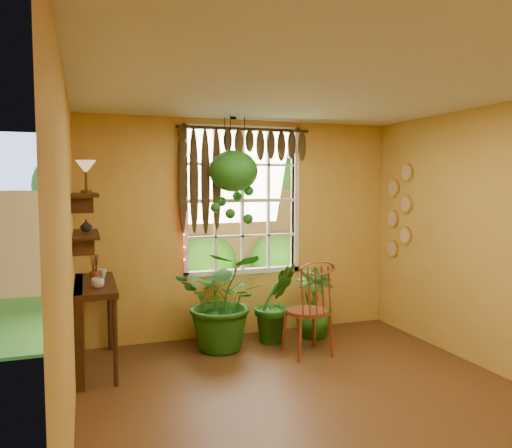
{
  "coord_description": "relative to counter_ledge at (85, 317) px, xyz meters",
  "views": [
    {
      "loc": [
        -1.88,
        -3.71,
        1.91
      ],
      "look_at": [
        -0.21,
        1.15,
        1.49
      ],
      "focal_mm": 35.0,
      "sensor_mm": 36.0,
      "label": 1
    }
  ],
  "objects": [
    {
      "name": "counter_ledge",
      "position": [
        0.0,
        0.0,
        0.0
      ],
      "size": [
        0.4,
        1.2,
        0.9
      ],
      "color": "#381E0F",
      "rests_on": "floor"
    },
    {
      "name": "wall_back",
      "position": [
        1.91,
        0.65,
        0.8
      ],
      "size": [
        4.0,
        0.0,
        4.0
      ],
      "primitive_type": "plane",
      "rotation": [
        1.57,
        0.0,
        0.0
      ],
      "color": "gold",
      "rests_on": "floor"
    },
    {
      "name": "hanging_basket",
      "position": [
        1.71,
        0.39,
        1.43
      ],
      "size": [
        0.58,
        0.58,
        1.28
      ],
      "color": "black",
      "rests_on": "ceiling"
    },
    {
      "name": "cup_b",
      "position": [
        0.19,
        0.26,
        0.39
      ],
      "size": [
        0.11,
        0.11,
        0.09
      ],
      "primitive_type": "imported",
      "rotation": [
        0.0,
        0.0,
        -0.14
      ],
      "color": "beige",
      "rests_on": "counter_ledge"
    },
    {
      "name": "shelf_vase",
      "position": [
        0.04,
        0.12,
        0.93
      ],
      "size": [
        0.15,
        0.15,
        0.12
      ],
      "primitive_type": "imported",
      "rotation": [
        0.0,
        0.0,
        0.29
      ],
      "color": "#B2AD99",
      "rests_on": "shelf_lower"
    },
    {
      "name": "wall_plates",
      "position": [
        3.89,
        0.19,
        1.0
      ],
      "size": [
        0.04,
        0.32,
        1.1
      ],
      "primitive_type": null,
      "color": "#F4E8C8",
      "rests_on": "wall_right"
    },
    {
      "name": "shelf_upper",
      "position": [
        0.03,
        0.0,
        1.25
      ],
      "size": [
        0.25,
        0.9,
        0.04
      ],
      "primitive_type": "cube",
      "color": "#381E0F",
      "rests_on": "wall_left"
    },
    {
      "name": "potted_plant_left",
      "position": [
        1.52,
        0.14,
        0.03
      ],
      "size": [
        1.32,
        1.24,
        1.16
      ],
      "primitive_type": "imported",
      "rotation": [
        0.0,
        0.0,
        -0.4
      ],
      "color": "#174412",
      "rests_on": "floor"
    },
    {
      "name": "tiffany_lamp",
      "position": [
        0.05,
        -0.2,
        1.5
      ],
      "size": [
        0.19,
        0.19,
        0.32
      ],
      "color": "#503917",
      "rests_on": "shelf_upper"
    },
    {
      "name": "ceiling",
      "position": [
        1.91,
        -1.6,
        2.15
      ],
      "size": [
        4.5,
        4.5,
        0.0
      ],
      "primitive_type": "plane",
      "rotation": [
        3.14,
        0.0,
        0.0
      ],
      "color": "silver",
      "rests_on": "wall_back"
    },
    {
      "name": "cup_a",
      "position": [
        0.13,
        -0.3,
        0.4
      ],
      "size": [
        0.12,
        0.12,
        0.1
      ],
      "primitive_type": "imported",
      "rotation": [
        0.0,
        0.0,
        0.0
      ],
      "color": "silver",
      "rests_on": "counter_ledge"
    },
    {
      "name": "windsor_chair",
      "position": [
        2.36,
        -0.35,
        -0.2
      ],
      "size": [
        0.49,
        0.52,
        1.23
      ],
      "rotation": [
        0.0,
        0.0,
        0.06
      ],
      "color": "brown",
      "rests_on": "floor"
    },
    {
      "name": "shelf_lower",
      "position": [
        0.03,
        0.0,
        0.85
      ],
      "size": [
        0.25,
        0.9,
        0.04
      ],
      "primitive_type": "cube",
      "color": "#381E0F",
      "rests_on": "wall_left"
    },
    {
      "name": "string_lights",
      "position": [
        1.15,
        0.59,
        1.2
      ],
      "size": [
        0.03,
        0.03,
        1.54
      ],
      "primitive_type": null,
      "color": "#FF2633",
      "rests_on": "window"
    },
    {
      "name": "window",
      "position": [
        1.91,
        0.68,
        1.15
      ],
      "size": [
        1.52,
        0.1,
        1.86
      ],
      "color": "white",
      "rests_on": "wall_back"
    },
    {
      "name": "brush_jar",
      "position": [
        0.11,
        -0.01,
        0.49
      ],
      "size": [
        0.1,
        0.1,
        0.36
      ],
      "color": "brown",
      "rests_on": "counter_ledge"
    },
    {
      "name": "potted_plant_mid",
      "position": [
        2.18,
        0.19,
        -0.07
      ],
      "size": [
        0.58,
        0.49,
        0.96
      ],
      "primitive_type": "imported",
      "rotation": [
        0.0,
        0.0,
        0.12
      ],
      "color": "#174412",
      "rests_on": "floor"
    },
    {
      "name": "backyard",
      "position": [
        2.15,
        5.27,
        0.73
      ],
      "size": [
        14.0,
        10.0,
        12.0
      ],
      "color": "#2F5C1A",
      "rests_on": "ground"
    },
    {
      "name": "floor",
      "position": [
        1.91,
        -1.6,
        -0.55
      ],
      "size": [
        4.5,
        4.5,
        0.0
      ],
      "primitive_type": "plane",
      "color": "#523117",
      "rests_on": "ground"
    },
    {
      "name": "potted_plant_right",
      "position": [
        2.69,
        0.23,
        -0.13
      ],
      "size": [
        0.52,
        0.52,
        0.85
      ],
      "primitive_type": "imported",
      "rotation": [
        0.0,
        0.0,
        -0.09
      ],
      "color": "#174412",
      "rests_on": "floor"
    },
    {
      "name": "wall_left",
      "position": [
        -0.09,
        -1.6,
        0.8
      ],
      "size": [
        0.0,
        4.5,
        4.5
      ],
      "primitive_type": "plane",
      "rotation": [
        1.57,
        0.0,
        1.57
      ],
      "color": "gold",
      "rests_on": "floor"
    },
    {
      "name": "wall_right",
      "position": [
        3.91,
        -1.6,
        0.8
      ],
      "size": [
        0.0,
        4.5,
        4.5
      ],
      "primitive_type": "plane",
      "rotation": [
        1.57,
        0.0,
        -1.57
      ],
      "color": "gold",
      "rests_on": "floor"
    },
    {
      "name": "valance_vine",
      "position": [
        1.82,
        0.56,
        1.73
      ],
      "size": [
        1.7,
        0.12,
        1.1
      ],
      "color": "#381E0F",
      "rests_on": "window"
    }
  ]
}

